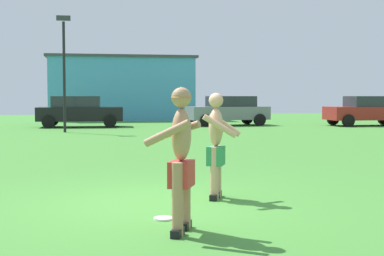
# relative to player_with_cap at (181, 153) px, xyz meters

# --- Properties ---
(ground_plane) EXTENTS (80.00, 80.00, 0.00)m
(ground_plane) POSITION_rel_player_with_cap_xyz_m (-0.11, 1.81, -0.94)
(ground_plane) COLOR #428433
(player_with_cap) EXTENTS (0.72, 0.84, 1.71)m
(player_with_cap) POSITION_rel_player_with_cap_xyz_m (0.00, 0.00, 0.00)
(player_with_cap) COLOR black
(player_with_cap) RESTS_ON ground_plane
(player_in_green) EXTENTS (0.71, 0.58, 1.64)m
(player_in_green) POSITION_rel_player_with_cap_xyz_m (0.89, 2.04, -0.08)
(player_in_green) COLOR black
(player_in_green) RESTS_ON ground_plane
(frisbee) EXTENTS (0.26, 0.26, 0.03)m
(frisbee) POSITION_rel_player_with_cap_xyz_m (-0.11, 0.73, -0.93)
(frisbee) COLOR white
(frisbee) RESTS_ON ground_plane
(car_black_near_post) EXTENTS (4.37, 2.17, 1.58)m
(car_black_near_post) POSITION_rel_player_with_cap_xyz_m (-1.61, 22.72, -0.12)
(car_black_near_post) COLOR black
(car_black_near_post) RESTS_ON ground_plane
(car_gray_mid_lot) EXTENTS (4.47, 2.39, 1.58)m
(car_gray_mid_lot) POSITION_rel_player_with_cap_xyz_m (6.30, 22.90, -0.12)
(car_gray_mid_lot) COLOR slate
(car_gray_mid_lot) RESTS_ON ground_plane
(car_red_far_end) EXTENTS (4.32, 2.06, 1.58)m
(car_red_far_end) POSITION_rel_player_with_cap_xyz_m (13.56, 21.24, -0.12)
(car_red_far_end) COLOR maroon
(car_red_far_end) RESTS_ON ground_plane
(lamp_post) EXTENTS (0.60, 0.24, 5.06)m
(lamp_post) POSITION_rel_player_with_cap_xyz_m (-2.15, 18.57, 2.21)
(lamp_post) COLOR black
(lamp_post) RESTS_ON ground_plane
(outbuilding_behind_lot) EXTENTS (9.61, 5.71, 4.19)m
(outbuilding_behind_lot) POSITION_rel_player_with_cap_xyz_m (0.99, 31.58, 1.16)
(outbuilding_behind_lot) COLOR #4C9ED1
(outbuilding_behind_lot) RESTS_ON ground_plane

